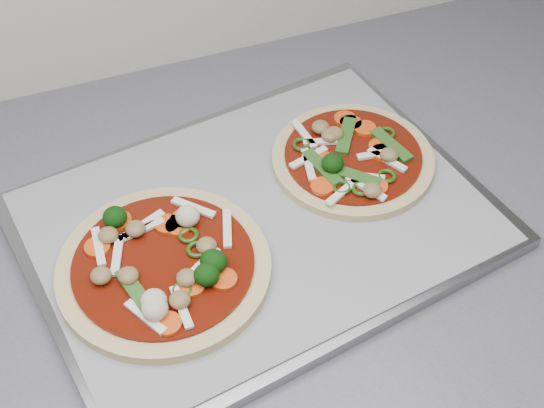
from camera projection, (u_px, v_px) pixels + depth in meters
name	position (u px, v px, depth m)	size (l,w,h in m)	color
baking_tray	(258.00, 222.00, 0.78)	(0.46, 0.34, 0.01)	gray
parchment	(258.00, 217.00, 0.77)	(0.44, 0.32, 0.00)	gray
pizza_left	(165.00, 266.00, 0.71)	(0.26, 0.26, 0.03)	#E2CB87
pizza_right	(352.00, 158.00, 0.82)	(0.23, 0.23, 0.03)	#E2CB87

